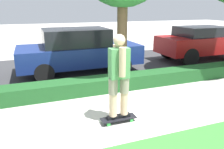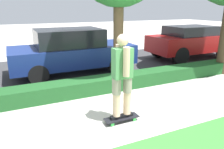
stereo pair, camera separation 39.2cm
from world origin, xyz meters
name	(u,v)px [view 1 (the left image)]	position (x,y,z in m)	size (l,w,h in m)	color
ground_plane	(125,115)	(0.00, 0.00, 0.00)	(60.00, 60.00, 0.00)	#BCB7AD
street_asphalt	(83,68)	(0.00, 4.20, 0.00)	(18.03, 5.00, 0.01)	#38383A
hedge_row	(103,84)	(0.00, 1.60, 0.20)	(18.03, 0.60, 0.41)	#1E5123
skateboard	(119,118)	(-0.26, -0.23, 0.08)	(0.75, 0.24, 0.10)	black
skater_person	(119,75)	(-0.26, -0.23, 1.04)	(0.51, 0.45, 1.75)	black
parked_car_middle	(79,50)	(-0.23, 3.81, 0.82)	(4.39, 1.93, 1.60)	navy
parked_car_rear	(202,42)	(5.44, 3.81, 0.82)	(4.12, 1.78, 1.51)	maroon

